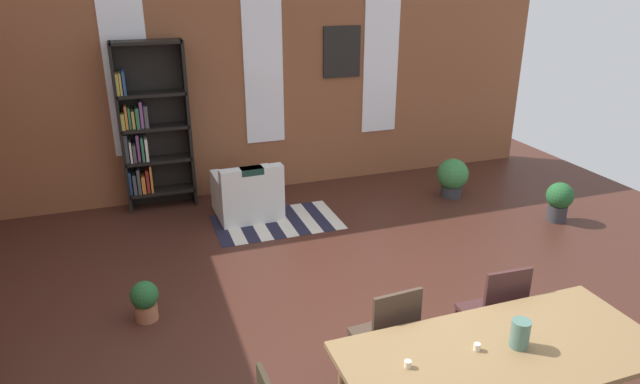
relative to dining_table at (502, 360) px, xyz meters
name	(u,v)px	position (x,y,z in m)	size (l,w,h in m)	color
ground_plane	(380,340)	(-0.22, 1.29, -0.69)	(10.21, 10.21, 0.00)	#412219
back_wall_brick	(263,80)	(-0.22, 5.28, 0.90)	(8.62, 0.12, 3.18)	brown
window_pane_0	(128,77)	(-2.00, 5.21, 1.06)	(0.55, 0.02, 2.07)	white
window_pane_1	(263,69)	(-0.22, 5.21, 1.06)	(0.55, 0.02, 2.07)	white
window_pane_2	(381,63)	(1.56, 5.21, 1.06)	(0.55, 0.02, 2.07)	white
dining_table	(502,360)	(0.00, 0.00, 0.00)	(2.09, 0.91, 0.77)	olive
vase_on_table	(520,334)	(0.11, 0.00, 0.18)	(0.12, 0.12, 0.19)	#4C7266
tealight_candle_0	(408,364)	(-0.65, 0.05, 0.10)	(0.04, 0.04, 0.05)	silver
tealight_candle_1	(477,347)	(-0.16, 0.05, 0.11)	(0.04, 0.04, 0.05)	silver
dining_chair_far_left	(388,337)	(-0.46, 0.68, -0.18)	(0.42, 0.42, 0.95)	#423227
dining_chair_far_right	(495,313)	(0.47, 0.68, -0.18)	(0.42, 0.42, 0.95)	#402323
bookshelf_tall	(150,130)	(-1.82, 5.04, 0.38)	(0.90, 0.29, 2.21)	black
armchair_white	(248,195)	(-0.71, 4.32, -0.41)	(0.83, 0.83, 0.75)	silver
potted_plant_by_shelf	(145,300)	(-2.12, 2.30, -0.48)	(0.26, 0.26, 0.39)	#9E6042
potted_plant_corner	(559,200)	(3.00, 2.82, -0.40)	(0.34, 0.34, 0.52)	#333338
potted_plant_window	(452,176)	(2.17, 4.00, -0.39)	(0.44, 0.44, 0.56)	#333338
striped_rug	(277,222)	(-0.42, 3.97, -0.69)	(1.59, 0.96, 0.01)	#1E1E33
framed_picture	(342,52)	(0.93, 5.20, 1.24)	(0.56, 0.03, 0.72)	black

